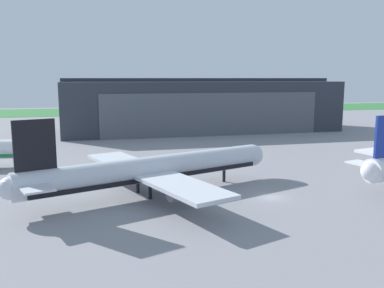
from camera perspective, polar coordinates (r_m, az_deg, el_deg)
name	(u,v)px	position (r m, az deg, el deg)	size (l,w,h in m)	color
ground_plane	(272,197)	(67.03, 11.07, -7.32)	(440.00, 440.00, 0.00)	gray
grass_field_strip	(138,111)	(242.28, -7.59, 4.64)	(440.00, 56.00, 0.08)	#34783B
maintenance_hangar	(201,106)	(148.17, 1.33, 5.34)	(96.20, 30.06, 18.81)	#2D333D
airliner_near_left	(153,170)	(66.92, -5.46, -3.59)	(44.26, 38.09, 13.31)	silver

